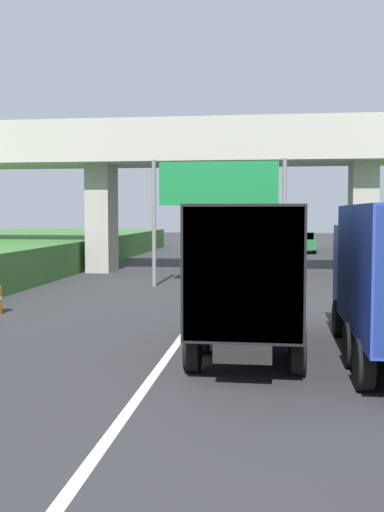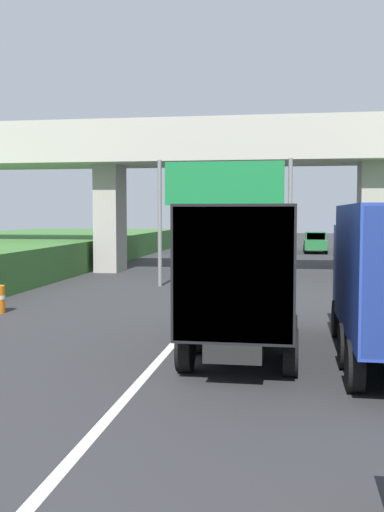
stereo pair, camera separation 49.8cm
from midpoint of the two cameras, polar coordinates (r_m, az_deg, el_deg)
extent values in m
cube|color=white|center=(26.40, 3.44, -3.04)|extent=(0.20, 93.80, 0.01)
cube|color=#ADA89E|center=(33.04, 4.66, 9.58)|extent=(40.00, 4.80, 1.10)
cube|color=#ADA89E|center=(30.97, 4.34, 12.00)|extent=(40.00, 0.36, 1.10)
cube|color=#ADA89E|center=(35.36, 4.96, 11.01)|extent=(40.00, 0.36, 1.10)
cube|color=#9F9A91|center=(34.18, -7.27, 3.51)|extent=(1.30, 2.20, 5.89)
cube|color=#9F9A91|center=(33.09, 16.91, 3.34)|extent=(1.30, 2.20, 5.89)
cylinder|color=slate|center=(26.94, -2.52, 3.07)|extent=(0.18, 0.18, 5.59)
cylinder|color=slate|center=(26.39, 9.71, 2.99)|extent=(0.18, 0.18, 5.59)
cube|color=#167238|center=(26.54, 3.55, 6.82)|extent=(5.20, 0.12, 1.90)
cube|color=white|center=(26.53, 3.55, 6.82)|extent=(4.89, 0.01, 1.67)
cube|color=black|center=(14.92, 6.05, -6.03)|extent=(1.10, 7.30, 0.36)
cube|color=black|center=(17.34, 6.54, -0.52)|extent=(2.10, 2.10, 2.10)
cube|color=#2D3842|center=(18.34, 6.69, 0.67)|extent=(1.89, 0.06, 0.90)
cube|color=black|center=(13.69, 5.86, -0.69)|extent=(2.30, 5.20, 2.60)
cube|color=black|center=(11.12, 5.10, -1.79)|extent=(2.21, 0.04, 2.50)
cylinder|color=black|center=(17.58, 3.33, -5.07)|extent=(0.30, 0.96, 0.96)
cylinder|color=black|center=(17.49, 9.69, -5.17)|extent=(0.30, 0.96, 0.96)
cylinder|color=black|center=(12.64, 0.52, -8.69)|extent=(0.30, 0.96, 0.96)
cylinder|color=black|center=(12.51, 10.38, -8.90)|extent=(0.30, 0.96, 0.96)
cylinder|color=black|center=(14.28, 1.54, -7.21)|extent=(0.30, 0.96, 0.96)
cylinder|color=black|center=(14.16, 10.23, -7.37)|extent=(0.30, 0.96, 0.96)
cube|color=black|center=(52.74, 8.15, 1.21)|extent=(1.10, 7.30, 0.36)
cube|color=#B2B5B7|center=(55.29, 8.21, 2.61)|extent=(2.10, 2.10, 2.10)
cube|color=#2D3842|center=(56.30, 8.23, 2.94)|extent=(1.89, 0.06, 0.90)
cube|color=#B2B5B7|center=(51.64, 8.15, 2.79)|extent=(2.30, 5.20, 2.60)
cube|color=gray|center=(49.06, 8.09, 2.72)|extent=(2.21, 0.04, 2.50)
cylinder|color=black|center=(55.37, 7.19, 1.17)|extent=(0.30, 0.96, 0.96)
cylinder|color=black|center=(55.34, 9.20, 1.14)|extent=(0.30, 0.96, 0.96)
cylinder|color=black|center=(50.30, 6.88, 0.88)|extent=(0.30, 0.96, 0.96)
cylinder|color=black|center=(50.26, 9.32, 0.85)|extent=(0.30, 0.96, 0.96)
cylinder|color=black|center=(51.99, 6.95, 0.98)|extent=(0.30, 0.96, 0.96)
cylinder|color=black|center=(51.95, 9.31, 0.95)|extent=(0.30, 0.96, 0.96)
cube|color=#233D9E|center=(16.61, 17.83, -0.90)|extent=(2.10, 2.10, 2.10)
cube|color=#2D3842|center=(17.59, 17.35, 0.36)|extent=(1.89, 0.06, 0.90)
cylinder|color=black|center=(16.67, 14.41, -5.70)|extent=(0.30, 0.96, 0.96)
cylinder|color=black|center=(11.71, 16.22, -9.89)|extent=(0.30, 0.96, 0.96)
cylinder|color=black|center=(13.34, 15.32, -8.15)|extent=(0.30, 0.96, 0.96)
cube|color=#236B38|center=(50.41, 11.77, 1.08)|extent=(1.76, 4.10, 0.76)
cube|color=#236B38|center=(50.23, 11.79, 1.87)|extent=(1.56, 1.90, 0.64)
cube|color=#2D3842|center=(49.32, 11.84, 1.82)|extent=(1.44, 0.06, 0.54)
cylinder|color=black|center=(51.67, 10.79, 0.74)|extent=(0.22, 0.64, 0.64)
cylinder|color=black|center=(51.75, 12.61, 0.72)|extent=(0.22, 0.64, 0.64)
cylinder|color=black|center=(49.14, 10.88, 0.57)|extent=(0.22, 0.64, 0.64)
cylinder|color=black|center=(49.21, 12.79, 0.55)|extent=(0.22, 0.64, 0.64)
camera|label=1|loc=(0.25, -89.20, 0.06)|focal=42.61mm
camera|label=2|loc=(0.25, 90.80, -0.06)|focal=42.61mm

